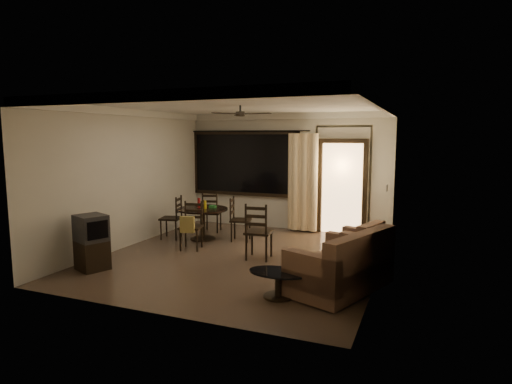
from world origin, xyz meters
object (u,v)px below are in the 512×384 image
at_px(armchair, 357,248).
at_px(coffee_table, 278,280).
at_px(side_chair, 259,242).
at_px(dining_chair_south, 191,234).
at_px(tv_cabinet, 92,242).
at_px(dining_chair_east, 240,228).
at_px(sofa, 344,267).
at_px(dining_chair_north, 212,220).
at_px(dining_table, 203,215).
at_px(dining_chair_west, 172,226).

bearing_deg(armchair, coffee_table, -94.07).
xyz_separation_m(coffee_table, side_chair, (-0.96, 1.68, 0.06)).
distance_m(dining_chair_south, tv_cabinet, 1.98).
distance_m(dining_chair_east, tv_cabinet, 3.18).
relative_size(dining_chair_south, sofa, 0.51).
xyz_separation_m(sofa, side_chair, (-1.77, 1.09, -0.04)).
xyz_separation_m(dining_chair_east, coffee_table, (1.84, -2.82, -0.03)).
bearing_deg(coffee_table, sofa, 36.50).
distance_m(tv_cabinet, coffee_table, 3.36).
bearing_deg(dining_chair_north, sofa, 129.36).
distance_m(dining_chair_east, dining_chair_south, 1.20).
relative_size(dining_table, tv_cabinet, 1.17).
bearing_deg(dining_table, dining_chair_west, -164.33).
distance_m(dining_chair_west, tv_cabinet, 2.42).
bearing_deg(coffee_table, dining_chair_south, 143.89).
bearing_deg(dining_chair_south, side_chair, -17.44).
xyz_separation_m(dining_table, coffee_table, (2.66, -2.64, -0.30)).
height_order(dining_chair_south, sofa, dining_chair_south).
relative_size(dining_chair_west, tv_cabinet, 1.01).
distance_m(dining_chair_west, dining_chair_east, 1.54).
bearing_deg(dining_chair_west, dining_chair_south, 40.47).
height_order(dining_chair_south, coffee_table, dining_chair_south).
bearing_deg(armchair, dining_chair_east, 179.67).
bearing_deg(dining_chair_south, sofa, -33.24).
bearing_deg(dining_chair_east, tv_cabinet, 138.55).
xyz_separation_m(dining_table, side_chair, (1.70, -0.95, -0.23)).
distance_m(dining_chair_west, side_chair, 2.50).
xyz_separation_m(tv_cabinet, side_chair, (2.39, 1.65, -0.16)).
height_order(coffee_table, side_chair, side_chair).
xyz_separation_m(dining_chair_north, sofa, (3.65, -2.80, 0.07)).
height_order(dining_chair_south, side_chair, side_chair).
xyz_separation_m(sofa, coffee_table, (-0.81, -0.60, -0.10)).
distance_m(dining_chair_north, armchair, 3.91).
bearing_deg(dining_chair_north, tv_cabinet, 68.25).
distance_m(dining_chair_east, side_chair, 1.44).
height_order(tv_cabinet, sofa, tv_cabinet).
xyz_separation_m(sofa, armchair, (-0.01, 1.34, -0.04)).
relative_size(dining_table, dining_chair_north, 1.16).
xyz_separation_m(dining_chair_north, side_chair, (1.88, -1.72, 0.03)).
bearing_deg(dining_table, dining_chair_north, 103.23).
bearing_deg(dining_chair_north, dining_chair_east, 136.76).
relative_size(dining_table, armchair, 1.16).
height_order(dining_chair_west, dining_chair_north, same).
relative_size(dining_chair_east, dining_chair_north, 1.00).
bearing_deg(dining_chair_north, dining_chair_south, 90.00).
bearing_deg(tv_cabinet, side_chair, 56.92).
distance_m(dining_chair_west, armchair, 4.16).
bearing_deg(coffee_table, side_chair, 119.73).
distance_m(sofa, side_chair, 2.08).
height_order(dining_chair_east, coffee_table, dining_chair_east).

